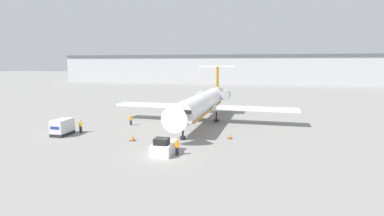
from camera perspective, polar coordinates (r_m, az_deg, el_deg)
name	(u,v)px	position (r m, az deg, el deg)	size (l,w,h in m)	color
ground_plane	(164,157)	(32.30, -5.39, -9.30)	(600.00, 600.00, 0.00)	gray
terminal_building	(240,69)	(149.53, 9.14, 7.32)	(180.00, 16.80, 13.95)	#B2B2B7
airplane_main	(203,103)	(50.15, 2.10, 0.97)	(30.98, 30.70, 9.33)	white
pushback_tug	(164,147)	(33.30, -5.35, -7.44)	(2.16, 3.76, 1.94)	silver
luggage_cart	(62,127)	(45.06, -23.48, -3.39)	(1.86, 3.13, 2.24)	#232326
worker_near_tug	(177,147)	(32.58, -2.87, -7.36)	(0.40, 0.25, 1.81)	#232838
worker_by_wing	(131,120)	(49.09, -11.58, -2.22)	(0.40, 0.24, 1.66)	#232838
worker_on_apron	(81,126)	(45.77, -20.46, -3.20)	(0.40, 0.26, 1.87)	#232838
traffic_cone_left	(133,138)	(39.44, -11.24, -5.65)	(0.70, 0.70, 0.68)	black
traffic_cone_right	(230,136)	(40.02, 7.24, -5.32)	(0.62, 0.62, 0.71)	black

